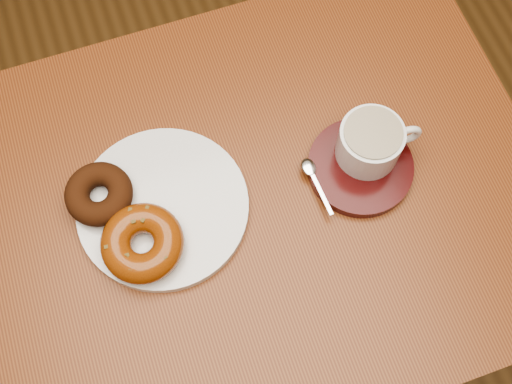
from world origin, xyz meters
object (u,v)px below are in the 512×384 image
object	(u,v)px
donut_plate	(163,207)
saucer	(360,167)
coffee_cup	(371,142)
cafe_table	(244,230)

from	to	relation	value
donut_plate	saucer	world-z (taller)	saucer
donut_plate	coffee_cup	bearing A→B (deg)	-3.91
saucer	coffee_cup	xyz separation A→B (m)	(0.02, 0.02, 0.04)
cafe_table	saucer	xyz separation A→B (m)	(0.18, -0.01, 0.14)
donut_plate	coffee_cup	world-z (taller)	coffee_cup
saucer	coffee_cup	world-z (taller)	coffee_cup
donut_plate	saucer	distance (m)	0.29
saucer	coffee_cup	size ratio (longest dim) A/B	1.27
cafe_table	donut_plate	world-z (taller)	donut_plate
cafe_table	donut_plate	distance (m)	0.18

